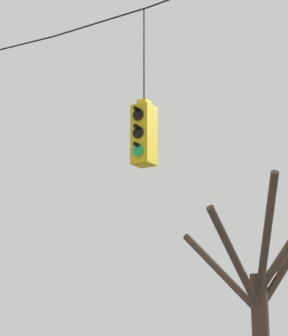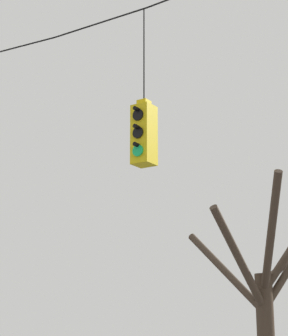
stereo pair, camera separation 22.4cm
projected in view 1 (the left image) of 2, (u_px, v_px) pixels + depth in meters
span_wire at (98, 12)px, 12.23m from camera, size 15.13×0.03×0.69m
traffic_light_over_intersection at (144, 134)px, 11.06m from camera, size 0.34×0.58×2.88m
bare_tree at (262, 298)px, 15.22m from camera, size 3.73×4.23×5.23m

